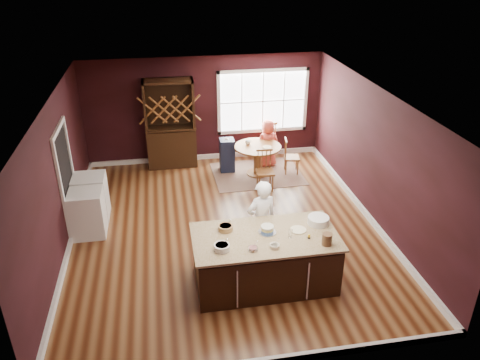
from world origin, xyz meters
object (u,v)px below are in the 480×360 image
object	(u,v)px
kitchen_island	(265,260)
washer	(88,213)
layer_cake	(267,229)
chair_south	(265,170)
dryer	(91,197)
dining_table	(258,154)
baker	(261,221)
toddler	(225,140)
chair_north	(265,140)
hutch	(170,124)
seated_woman	(268,143)
chair_east	(292,156)
high_chair	(227,155)

from	to	relation	value
kitchen_island	washer	bearing A→B (deg)	146.18
layer_cake	chair_south	size ratio (longest dim) A/B	0.31
chair_south	dryer	xyz separation A→B (m)	(-3.79, -0.60, -0.01)
dining_table	chair_south	size ratio (longest dim) A/B	1.19
dining_table	washer	world-z (taller)	washer
baker	toddler	distance (m)	3.74
chair_north	hutch	world-z (taller)	hutch
toddler	washer	xyz separation A→B (m)	(-3.03, -2.40, -0.35)
seated_woman	washer	xyz separation A→B (m)	(-4.14, -2.51, -0.15)
kitchen_island	chair_south	world-z (taller)	chair_south
seated_woman	washer	distance (m)	4.84
chair_east	toddler	size ratio (longest dim) A/B	3.46
baker	layer_cake	world-z (taller)	baker
high_chair	toddler	size ratio (longest dim) A/B	3.37
high_chair	dryer	xyz separation A→B (m)	(-3.08, -1.73, 0.03)
kitchen_island	chair_north	world-z (taller)	chair_north
kitchen_island	baker	xyz separation A→B (m)	(0.09, 0.69, 0.33)
chair_north	washer	world-z (taller)	chair_north
hutch	chair_south	bearing A→B (deg)	-39.81
chair_south	seated_woman	distance (m)	1.32
kitchen_island	baker	distance (m)	0.78
seated_woman	hutch	bearing A→B (deg)	-18.71
dining_table	seated_woman	size ratio (longest dim) A/B	0.93
layer_cake	baker	bearing A→B (deg)	86.55
hutch	chair_east	bearing A→B (deg)	-18.26
kitchen_island	dining_table	distance (m)	4.15
dining_table	hutch	bearing A→B (deg)	156.28
kitchen_island	chair_south	distance (m)	3.36
baker	seated_woman	world-z (taller)	baker
dining_table	washer	distance (m)	4.30
dining_table	seated_woman	xyz separation A→B (m)	(0.36, 0.46, 0.08)
baker	hutch	size ratio (longest dim) A/B	0.69
baker	high_chair	distance (m)	3.73
dining_table	chair_east	bearing A→B (deg)	-3.89
dryer	layer_cake	bearing A→B (deg)	-39.86
chair_east	washer	xyz separation A→B (m)	(-4.63, -1.99, 0.01)
chair_south	toddler	world-z (taller)	chair_south
layer_cake	hutch	xyz separation A→B (m)	(-1.34, 4.88, 0.14)
dryer	chair_east	bearing A→B (deg)	16.25
layer_cake	hutch	size ratio (longest dim) A/B	0.13
high_chair	dryer	world-z (taller)	dryer
dining_table	chair_south	bearing A→B (deg)	-89.37
layer_cake	hutch	distance (m)	5.07
layer_cake	toddler	bearing A→B (deg)	90.83
chair_north	toddler	world-z (taller)	chair_north
baker	hutch	xyz separation A→B (m)	(-1.38, 4.28, 0.34)
chair_north	layer_cake	bearing A→B (deg)	47.64
high_chair	dryer	bearing A→B (deg)	-149.69
chair_north	hutch	size ratio (longest dim) A/B	0.47
chair_north	dryer	distance (m)	4.75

